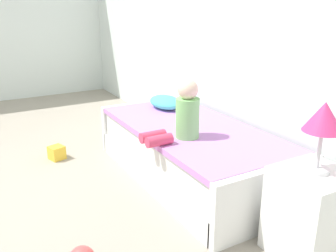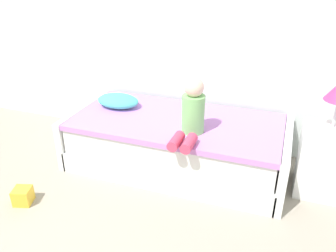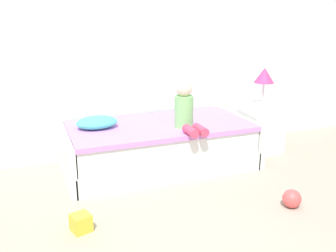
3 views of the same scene
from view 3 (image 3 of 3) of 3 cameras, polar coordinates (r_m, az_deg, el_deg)
name	(u,v)px [view 3 (image 3 of 3)]	position (r m, az deg, el deg)	size (l,w,h in m)	color
wall_rear	(110,34)	(4.46, -8.75, 13.62)	(7.20, 0.10, 2.90)	silver
bed	(160,146)	(4.23, -1.22, -3.04)	(2.11, 1.00, 0.50)	white
nightstand	(260,128)	(4.85, 13.80, -0.28)	(0.44, 0.44, 0.60)	white
table_lamp	(264,77)	(4.71, 14.33, 7.15)	(0.24, 0.24, 0.45)	silver
child_figure	(186,109)	(3.97, 2.69, 2.53)	(0.20, 0.51, 0.50)	#7FC672
pillow	(97,122)	(4.06, -10.69, 0.55)	(0.44, 0.30, 0.13)	#4CCCBC
toy_ball	(292,199)	(3.60, 18.20, -10.37)	(0.17, 0.17, 0.17)	#E54C4C
toy_block	(81,223)	(3.18, -13.01, -14.05)	(0.14, 0.14, 0.14)	yellow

